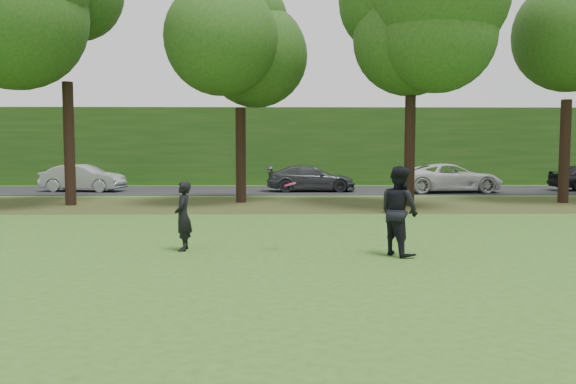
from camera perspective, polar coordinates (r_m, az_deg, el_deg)
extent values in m
plane|color=#32571B|center=(10.90, 6.22, -8.03)|extent=(120.00, 120.00, 0.00)
cube|color=#483519|center=(23.71, 2.32, -1.25)|extent=(60.00, 7.00, 0.01)
cube|color=black|center=(31.67, 1.50, 0.18)|extent=(70.00, 7.00, 0.02)
cube|color=#1C4814|center=(37.58, 1.12, 4.65)|extent=(70.00, 3.00, 5.00)
imported|color=black|center=(13.12, -10.60, -2.42)|extent=(0.40, 0.60, 1.60)
imported|color=black|center=(12.55, 11.24, -1.88)|extent=(1.11, 1.20, 1.97)
imported|color=#9D9EA4|center=(32.67, -20.09, 1.35)|extent=(4.63, 2.16, 1.47)
imported|color=#37383D|center=(30.72, 2.32, 1.38)|extent=(4.84, 1.98, 1.40)
imported|color=silver|center=(31.29, 16.08, 1.38)|extent=(5.71, 3.02, 1.53)
cylinder|color=#F2148F|center=(12.63, 0.22, 0.79)|extent=(0.36, 0.37, 0.13)
cube|color=black|center=(20.69, 10.49, -1.94)|extent=(0.41, 0.57, 0.16)
cube|color=black|center=(20.94, 10.34, -1.10)|extent=(0.43, 0.35, 0.56)
sphere|color=tan|center=(20.91, 10.35, -0.11)|extent=(0.22, 0.22, 0.22)
cylinder|color=black|center=(24.91, -21.34, 4.56)|extent=(0.44, 0.44, 5.08)
cylinder|color=black|center=(24.52, -4.82, 3.73)|extent=(0.44, 0.44, 4.12)
sphere|color=#1C4814|center=(24.93, -4.89, 14.83)|extent=(5.80, 5.80, 5.80)
cylinder|color=black|center=(23.47, 12.26, 4.23)|extent=(0.44, 0.44, 4.62)
sphere|color=#1C4814|center=(24.08, 12.48, 17.16)|extent=(6.60, 6.60, 6.60)
cylinder|color=black|center=(27.04, 26.29, 3.71)|extent=(0.44, 0.44, 4.45)
sphere|color=#1C4814|center=(27.51, 26.67, 14.58)|extent=(6.20, 6.20, 6.20)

